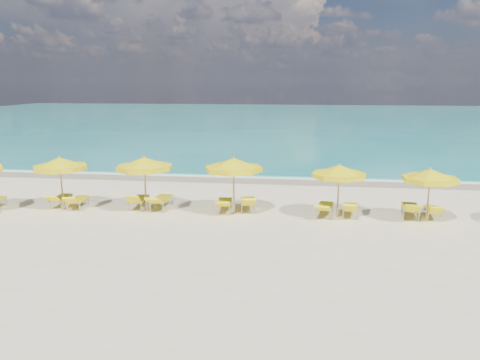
# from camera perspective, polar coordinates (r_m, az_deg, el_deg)

# --- Properties ---
(ground_plane) EXTENTS (120.00, 120.00, 0.00)m
(ground_plane) POSITION_cam_1_polar(r_m,az_deg,el_deg) (18.67, -0.59, -4.56)
(ground_plane) COLOR beige
(ocean) EXTENTS (120.00, 80.00, 0.30)m
(ocean) POSITION_cam_1_polar(r_m,az_deg,el_deg) (65.98, 5.24, 7.33)
(ocean) COLOR #16807C
(ocean) RESTS_ON ground
(wet_sand_band) EXTENTS (120.00, 2.60, 0.01)m
(wet_sand_band) POSITION_cam_1_polar(r_m,az_deg,el_deg) (25.80, 1.69, 0.10)
(wet_sand_band) COLOR tan
(wet_sand_band) RESTS_ON ground
(foam_line) EXTENTS (120.00, 1.20, 0.03)m
(foam_line) POSITION_cam_1_polar(r_m,az_deg,el_deg) (26.58, 1.86, 0.45)
(foam_line) COLOR white
(foam_line) RESTS_ON ground
(whitecap_near) EXTENTS (14.00, 0.36, 0.05)m
(whitecap_near) POSITION_cam_1_polar(r_m,az_deg,el_deg) (36.14, -6.30, 3.46)
(whitecap_near) COLOR white
(whitecap_near) RESTS_ON ground
(whitecap_far) EXTENTS (18.00, 0.30, 0.05)m
(whitecap_far) POSITION_cam_1_polar(r_m,az_deg,el_deg) (42.42, 14.83, 4.40)
(whitecap_far) COLOR white
(whitecap_far) RESTS_ON ground
(umbrella_2) EXTENTS (2.55, 2.55, 2.27)m
(umbrella_2) POSITION_cam_1_polar(r_m,az_deg,el_deg) (20.82, -21.10, 1.83)
(umbrella_2) COLOR tan
(umbrella_2) RESTS_ON ground
(umbrella_3) EXTENTS (2.78, 2.78, 2.34)m
(umbrella_3) POSITION_cam_1_polar(r_m,az_deg,el_deg) (19.48, -11.59, 1.93)
(umbrella_3) COLOR tan
(umbrella_3) RESTS_ON ground
(umbrella_4) EXTENTS (2.40, 2.40, 2.36)m
(umbrella_4) POSITION_cam_1_polar(r_m,az_deg,el_deg) (18.72, -0.78, 1.83)
(umbrella_4) COLOR tan
(umbrella_4) RESTS_ON ground
(umbrella_5) EXTENTS (2.48, 2.48, 2.18)m
(umbrella_5) POSITION_cam_1_polar(r_m,az_deg,el_deg) (18.59, 11.99, 1.01)
(umbrella_5) COLOR tan
(umbrella_5) RESTS_ON ground
(umbrella_6) EXTENTS (2.70, 2.70, 2.13)m
(umbrella_6) POSITION_cam_1_polar(r_m,az_deg,el_deg) (19.03, 22.17, 0.49)
(umbrella_6) COLOR tan
(umbrella_6) RESTS_ON ground
(lounger_2_left) EXTENTS (0.66, 1.73, 0.70)m
(lounger_2_left) POSITION_cam_1_polar(r_m,az_deg,el_deg) (21.74, -21.01, -2.42)
(lounger_2_left) COLOR #A5A8AD
(lounger_2_left) RESTS_ON ground
(lounger_2_right) EXTENTS (0.75, 1.74, 0.73)m
(lounger_2_right) POSITION_cam_1_polar(r_m,az_deg,el_deg) (21.14, -19.17, -2.68)
(lounger_2_right) COLOR #A5A8AD
(lounger_2_right) RESTS_ON ground
(lounger_3_left) EXTENTS (0.68, 1.77, 0.79)m
(lounger_3_left) POSITION_cam_1_polar(r_m,az_deg,el_deg) (20.47, -12.24, -2.71)
(lounger_3_left) COLOR #A5A8AD
(lounger_3_left) RESTS_ON ground
(lounger_3_right) EXTENTS (0.70, 1.98, 0.76)m
(lounger_3_right) POSITION_cam_1_polar(r_m,az_deg,el_deg) (20.17, -9.58, -2.78)
(lounger_3_right) COLOR #A5A8AD
(lounger_3_right) RESTS_ON ground
(lounger_4_left) EXTENTS (0.75, 1.85, 0.69)m
(lounger_4_left) POSITION_cam_1_polar(r_m,az_deg,el_deg) (19.51, -1.92, -3.18)
(lounger_4_left) COLOR #A5A8AD
(lounger_4_left) RESTS_ON ground
(lounger_4_right) EXTENTS (0.83, 1.87, 0.78)m
(lounger_4_right) POSITION_cam_1_polar(r_m,az_deg,el_deg) (19.62, 1.00, -3.06)
(lounger_4_right) COLOR #A5A8AD
(lounger_4_right) RESTS_ON ground
(lounger_5_left) EXTENTS (0.86, 1.86, 0.68)m
(lounger_5_left) POSITION_cam_1_polar(r_m,az_deg,el_deg) (19.20, 10.30, -3.63)
(lounger_5_left) COLOR #A5A8AD
(lounger_5_left) RESTS_ON ground
(lounger_5_right) EXTENTS (0.77, 1.76, 0.74)m
(lounger_5_right) POSITION_cam_1_polar(r_m,az_deg,el_deg) (19.31, 13.30, -3.68)
(lounger_5_right) COLOR #A5A8AD
(lounger_5_right) RESTS_ON ground
(lounger_6_left) EXTENTS (0.86, 1.93, 0.80)m
(lounger_6_left) POSITION_cam_1_polar(r_m,az_deg,el_deg) (19.82, 20.02, -3.63)
(lounger_6_left) COLOR #A5A8AD
(lounger_6_left) RESTS_ON ground
(lounger_6_right) EXTENTS (0.68, 1.62, 0.73)m
(lounger_6_right) POSITION_cam_1_polar(r_m,az_deg,el_deg) (20.00, 22.42, -3.77)
(lounger_6_right) COLOR #A5A8AD
(lounger_6_right) RESTS_ON ground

